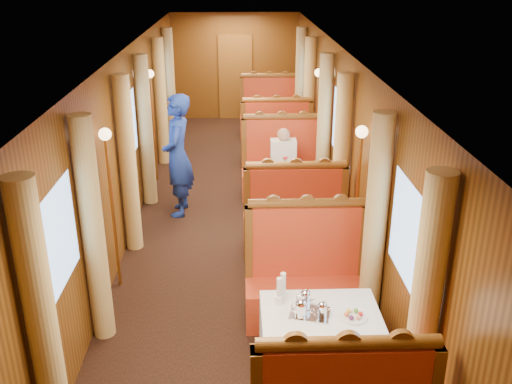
{
  "coord_description": "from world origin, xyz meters",
  "views": [
    {
      "loc": [
        0.04,
        -7.74,
        3.64
      ],
      "look_at": [
        0.25,
        -1.43,
        1.05
      ],
      "focal_mm": 40.0,
      "sensor_mm": 36.0,
      "label": 1
    }
  ],
  "objects_px": {
    "banquette_near_aft": "(306,283)",
    "rose_vase_mid": "(285,161)",
    "banquette_mid_fwd": "(293,224)",
    "banquette_mid_aft": "(282,170)",
    "tea_tray": "(310,313)",
    "table_mid": "(287,197)",
    "banquette_far_fwd": "(276,144)",
    "teapot_back": "(305,300)",
    "rose_vase_far": "(274,105)",
    "table_far": "(272,131)",
    "banquette_far_aft": "(270,116)",
    "steward": "(178,156)",
    "table_near": "(319,346)",
    "teapot_left": "(301,311)",
    "fruit_plate": "(353,316)",
    "teapot_right": "(322,311)"
  },
  "relations": [
    {
      "from": "banquette_near_aft",
      "to": "rose_vase_mid",
      "type": "height_order",
      "value": "banquette_near_aft"
    },
    {
      "from": "teapot_left",
      "to": "table_far",
      "type": "bearing_deg",
      "value": 109.3
    },
    {
      "from": "table_far",
      "to": "banquette_mid_fwd",
      "type": "bearing_deg",
      "value": -90.0
    },
    {
      "from": "table_near",
      "to": "banquette_far_aft",
      "type": "xyz_separation_m",
      "value": [
        0.0,
        8.01,
        0.05
      ]
    },
    {
      "from": "banquette_mid_aft",
      "to": "tea_tray",
      "type": "height_order",
      "value": "banquette_mid_aft"
    },
    {
      "from": "table_far",
      "to": "steward",
      "type": "distance_m",
      "value": 3.59
    },
    {
      "from": "table_mid",
      "to": "rose_vase_mid",
      "type": "relative_size",
      "value": 2.92
    },
    {
      "from": "banquette_mid_aft",
      "to": "rose_vase_far",
      "type": "height_order",
      "value": "banquette_mid_aft"
    },
    {
      "from": "teapot_back",
      "to": "rose_vase_mid",
      "type": "height_order",
      "value": "rose_vase_mid"
    },
    {
      "from": "banquette_mid_fwd",
      "to": "rose_vase_mid",
      "type": "relative_size",
      "value": 3.72
    },
    {
      "from": "banquette_mid_aft",
      "to": "banquette_far_aft",
      "type": "bearing_deg",
      "value": 90.0
    },
    {
      "from": "table_near",
      "to": "fruit_plate",
      "type": "xyz_separation_m",
      "value": [
        0.27,
        -0.11,
        0.39
      ]
    },
    {
      "from": "table_mid",
      "to": "banquette_far_fwd",
      "type": "relative_size",
      "value": 0.78
    },
    {
      "from": "banquette_near_aft",
      "to": "rose_vase_mid",
      "type": "xyz_separation_m",
      "value": [
        -0.03,
        2.5,
        0.5
      ]
    },
    {
      "from": "banquette_mid_fwd",
      "to": "banquette_mid_aft",
      "type": "distance_m",
      "value": 2.03
    },
    {
      "from": "teapot_left",
      "to": "steward",
      "type": "xyz_separation_m",
      "value": [
        -1.42,
        3.93,
        0.1
      ]
    },
    {
      "from": "tea_tray",
      "to": "steward",
      "type": "distance_m",
      "value": 4.16
    },
    {
      "from": "table_near",
      "to": "banquette_far_aft",
      "type": "bearing_deg",
      "value": 90.0
    },
    {
      "from": "table_far",
      "to": "banquette_far_aft",
      "type": "xyz_separation_m",
      "value": [
        0.0,
        1.01,
        0.05
      ]
    },
    {
      "from": "banquette_mid_fwd",
      "to": "teapot_left",
      "type": "xyz_separation_m",
      "value": [
        -0.19,
        -2.58,
        0.4
      ]
    },
    {
      "from": "teapot_left",
      "to": "teapot_right",
      "type": "bearing_deg",
      "value": 22.99
    },
    {
      "from": "banquette_mid_aft",
      "to": "tea_tray",
      "type": "xyz_separation_m",
      "value": [
        -0.1,
        -4.55,
        0.33
      ]
    },
    {
      "from": "banquette_near_aft",
      "to": "teapot_left",
      "type": "xyz_separation_m",
      "value": [
        -0.19,
        -1.11,
        0.4
      ]
    },
    {
      "from": "banquette_far_aft",
      "to": "table_mid",
      "type": "bearing_deg",
      "value": -90.0
    },
    {
      "from": "rose_vase_mid",
      "to": "banquette_near_aft",
      "type": "bearing_deg",
      "value": -89.25
    },
    {
      "from": "table_near",
      "to": "rose_vase_far",
      "type": "distance_m",
      "value": 7.0
    },
    {
      "from": "table_far",
      "to": "rose_vase_far",
      "type": "distance_m",
      "value": 0.55
    },
    {
      "from": "banquette_far_fwd",
      "to": "rose_vase_mid",
      "type": "distance_m",
      "value": 2.52
    },
    {
      "from": "banquette_mid_fwd",
      "to": "rose_vase_mid",
      "type": "bearing_deg",
      "value": 91.83
    },
    {
      "from": "banquette_mid_fwd",
      "to": "rose_vase_mid",
      "type": "height_order",
      "value": "banquette_mid_fwd"
    },
    {
      "from": "banquette_far_fwd",
      "to": "fruit_plate",
      "type": "distance_m",
      "value": 6.11
    },
    {
      "from": "teapot_right",
      "to": "rose_vase_mid",
      "type": "xyz_separation_m",
      "value": [
        -0.03,
        3.6,
        0.12
      ]
    },
    {
      "from": "table_near",
      "to": "teapot_back",
      "type": "relative_size",
      "value": 6.67
    },
    {
      "from": "tea_tray",
      "to": "teapot_back",
      "type": "bearing_deg",
      "value": 102.23
    },
    {
      "from": "banquette_mid_fwd",
      "to": "teapot_back",
      "type": "xyz_separation_m",
      "value": [
        -0.13,
        -2.4,
        0.39
      ]
    },
    {
      "from": "table_near",
      "to": "table_far",
      "type": "distance_m",
      "value": 7.0
    },
    {
      "from": "banquette_near_aft",
      "to": "rose_vase_mid",
      "type": "distance_m",
      "value": 2.55
    },
    {
      "from": "teapot_back",
      "to": "rose_vase_far",
      "type": "bearing_deg",
      "value": 109.12
    },
    {
      "from": "banquette_mid_aft",
      "to": "teapot_back",
      "type": "bearing_deg",
      "value": -91.66
    },
    {
      "from": "table_mid",
      "to": "rose_vase_far",
      "type": "bearing_deg",
      "value": 89.56
    },
    {
      "from": "banquette_far_aft",
      "to": "rose_vase_far",
      "type": "distance_m",
      "value": 1.16
    },
    {
      "from": "banquette_mid_aft",
      "to": "banquette_far_aft",
      "type": "height_order",
      "value": "same"
    },
    {
      "from": "banquette_mid_aft",
      "to": "rose_vase_far",
      "type": "xyz_separation_m",
      "value": [
        0.03,
        2.46,
        0.5
      ]
    },
    {
      "from": "banquette_mid_fwd",
      "to": "rose_vase_far",
      "type": "xyz_separation_m",
      "value": [
        0.03,
        4.49,
        0.5
      ]
    },
    {
      "from": "teapot_left",
      "to": "rose_vase_mid",
      "type": "relative_size",
      "value": 0.49
    },
    {
      "from": "table_mid",
      "to": "banquette_mid_aft",
      "type": "bearing_deg",
      "value": 90.0
    },
    {
      "from": "table_mid",
      "to": "banquette_mid_aft",
      "type": "distance_m",
      "value": 1.02
    },
    {
      "from": "banquette_far_aft",
      "to": "teapot_left",
      "type": "relative_size",
      "value": 7.63
    },
    {
      "from": "tea_tray",
      "to": "teapot_left",
      "type": "bearing_deg",
      "value": -148.12
    },
    {
      "from": "table_near",
      "to": "teapot_left",
      "type": "distance_m",
      "value": 0.49
    }
  ]
}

